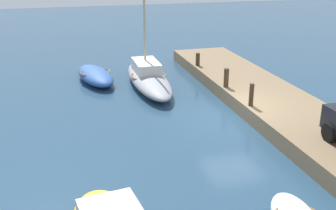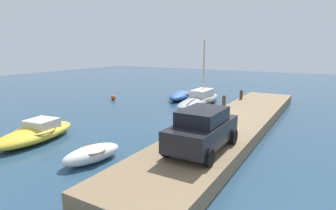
# 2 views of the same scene
# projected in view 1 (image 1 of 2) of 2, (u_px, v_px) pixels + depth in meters

# --- Properties ---
(ground_plane) EXTENTS (84.00, 84.00, 0.00)m
(ground_plane) POSITION_uv_depth(u_px,v_px,m) (235.00, 119.00, 17.60)
(ground_plane) COLOR navy
(dock_platform) EXTENTS (21.40, 3.53, 0.65)m
(dock_platform) POSITION_uv_depth(u_px,v_px,m) (279.00, 107.00, 17.99)
(dock_platform) COLOR #846B4C
(dock_platform) RESTS_ON ground_plane
(rowboat_blue) EXTENTS (4.37, 2.34, 0.73)m
(rowboat_blue) POSITION_uv_depth(u_px,v_px,m) (95.00, 75.00, 22.51)
(rowboat_blue) COLOR #2D569E
(rowboat_blue) RESTS_ON ground_plane
(sailboat_grey) EXTENTS (7.02, 1.91, 5.34)m
(sailboat_grey) POSITION_uv_depth(u_px,v_px,m) (148.00, 77.00, 21.76)
(sailboat_grey) COLOR #939399
(sailboat_grey) RESTS_ON ground_plane
(mooring_post_west) EXTENTS (0.19, 0.19, 0.98)m
(mooring_post_west) POSITION_uv_depth(u_px,v_px,m) (251.00, 95.00, 17.09)
(mooring_post_west) COLOR #47331E
(mooring_post_west) RESTS_ON dock_platform
(mooring_post_mid_west) EXTENTS (0.24, 0.24, 0.91)m
(mooring_post_mid_west) POSITION_uv_depth(u_px,v_px,m) (226.00, 78.00, 19.53)
(mooring_post_mid_west) COLOR #47331E
(mooring_post_mid_west) RESTS_ON dock_platform
(mooring_post_mid_east) EXTENTS (0.23, 0.23, 0.72)m
(mooring_post_mid_east) POSITION_uv_depth(u_px,v_px,m) (198.00, 59.00, 23.33)
(mooring_post_mid_east) COLOR #47331E
(mooring_post_mid_east) RESTS_ON dock_platform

